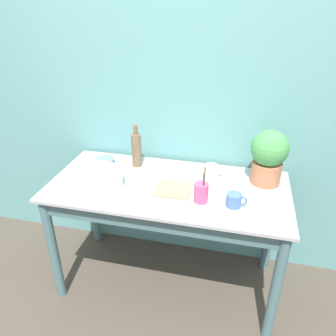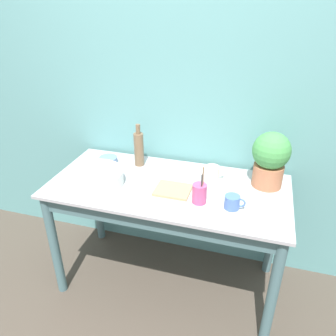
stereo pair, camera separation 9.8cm
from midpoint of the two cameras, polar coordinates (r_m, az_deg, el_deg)
ground_plane at (r=2.32m, az=-3.52°, el=-24.83°), size 12.00×12.00×0.00m
wall_back at (r=2.23m, az=1.16°, el=11.07°), size 6.00×0.05×2.40m
counter_table at (r=2.09m, az=-1.53°, el=-6.80°), size 1.48×0.70×0.80m
potted_plant at (r=2.05m, az=15.83°, el=2.10°), size 0.22×0.22×0.35m
bowl_wash_large at (r=2.06m, az=-14.13°, el=-2.04°), size 0.35×0.35×0.09m
bottle_tall at (r=2.22m, az=-6.77°, el=3.26°), size 0.07×0.07×0.30m
mug_blue at (r=1.85m, az=9.97°, el=-5.55°), size 0.12×0.08×0.08m
mug_cream at (r=2.13m, az=6.24°, el=-0.48°), size 0.12×0.09×0.08m
bowl_small_blue at (r=2.31m, az=-12.03°, el=1.08°), size 0.12×0.12×0.05m
utensil_cup at (r=1.85m, az=4.30°, el=-4.26°), size 0.08×0.08×0.22m
tray_board at (r=1.97m, az=-0.45°, el=-3.84°), size 0.21×0.18×0.02m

